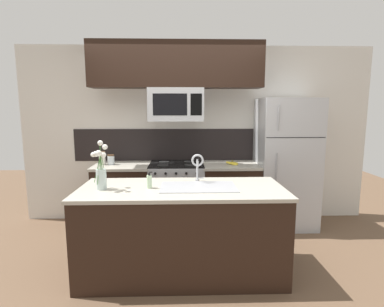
{
  "coord_description": "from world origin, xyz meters",
  "views": [
    {
      "loc": [
        0.09,
        -3.27,
        1.7
      ],
      "look_at": [
        0.2,
        0.27,
        1.16
      ],
      "focal_mm": 28.0,
      "sensor_mm": 36.0,
      "label": 1
    }
  ],
  "objects_px": {
    "storage_jar_tall": "(102,158)",
    "dish_soap_bottle": "(149,181)",
    "banana_bunch": "(232,163)",
    "sink_faucet": "(198,164)",
    "flower_vase": "(101,173)",
    "storage_jar_medium": "(111,160)",
    "stove_range": "(177,195)",
    "refrigerator": "(285,163)",
    "microwave": "(176,105)"
  },
  "relations": [
    {
      "from": "sink_faucet",
      "to": "storage_jar_medium",
      "type": "bearing_deg",
      "value": 138.2
    },
    {
      "from": "storage_jar_tall",
      "to": "dish_soap_bottle",
      "type": "distance_m",
      "value": 1.51
    },
    {
      "from": "refrigerator",
      "to": "stove_range",
      "type": "bearing_deg",
      "value": -179.27
    },
    {
      "from": "sink_faucet",
      "to": "dish_soap_bottle",
      "type": "height_order",
      "value": "sink_faucet"
    },
    {
      "from": "flower_vase",
      "to": "microwave",
      "type": "bearing_deg",
      "value": 61.12
    },
    {
      "from": "storage_jar_medium",
      "to": "storage_jar_tall",
      "type": "bearing_deg",
      "value": -176.53
    },
    {
      "from": "storage_jar_tall",
      "to": "banana_bunch",
      "type": "distance_m",
      "value": 1.83
    },
    {
      "from": "stove_range",
      "to": "storage_jar_tall",
      "type": "distance_m",
      "value": 1.18
    },
    {
      "from": "banana_bunch",
      "to": "storage_jar_medium",
      "type": "bearing_deg",
      "value": 177.45
    },
    {
      "from": "stove_range",
      "to": "microwave",
      "type": "xyz_separation_m",
      "value": [
        0.0,
        -0.02,
        1.28
      ]
    },
    {
      "from": "refrigerator",
      "to": "storage_jar_medium",
      "type": "distance_m",
      "value": 2.49
    },
    {
      "from": "stove_range",
      "to": "banana_bunch",
      "type": "xyz_separation_m",
      "value": [
        0.78,
        -0.06,
        0.47
      ]
    },
    {
      "from": "refrigerator",
      "to": "storage_jar_tall",
      "type": "xyz_separation_m",
      "value": [
        -2.61,
        -0.01,
        0.09
      ]
    },
    {
      "from": "dish_soap_bottle",
      "to": "flower_vase",
      "type": "xyz_separation_m",
      "value": [
        -0.46,
        -0.03,
        0.1
      ]
    },
    {
      "from": "stove_range",
      "to": "microwave",
      "type": "distance_m",
      "value": 1.28
    },
    {
      "from": "stove_range",
      "to": "refrigerator",
      "type": "distance_m",
      "value": 1.63
    },
    {
      "from": "refrigerator",
      "to": "banana_bunch",
      "type": "relative_size",
      "value": 9.61
    },
    {
      "from": "flower_vase",
      "to": "sink_faucet",
      "type": "bearing_deg",
      "value": 15.77
    },
    {
      "from": "microwave",
      "to": "banana_bunch",
      "type": "relative_size",
      "value": 3.9
    },
    {
      "from": "storage_jar_tall",
      "to": "banana_bunch",
      "type": "height_order",
      "value": "storage_jar_tall"
    },
    {
      "from": "dish_soap_bottle",
      "to": "flower_vase",
      "type": "distance_m",
      "value": 0.47
    },
    {
      "from": "microwave",
      "to": "dish_soap_bottle",
      "type": "bearing_deg",
      "value": -101.06
    },
    {
      "from": "flower_vase",
      "to": "stove_range",
      "type": "bearing_deg",
      "value": 61.51
    },
    {
      "from": "flower_vase",
      "to": "storage_jar_tall",
      "type": "bearing_deg",
      "value": 104.48
    },
    {
      "from": "banana_bunch",
      "to": "flower_vase",
      "type": "distance_m",
      "value": 1.95
    },
    {
      "from": "microwave",
      "to": "sink_faucet",
      "type": "bearing_deg",
      "value": -76.25
    },
    {
      "from": "refrigerator",
      "to": "flower_vase",
      "type": "xyz_separation_m",
      "value": [
        -2.27,
        -1.32,
        0.16
      ]
    },
    {
      "from": "stove_range",
      "to": "flower_vase",
      "type": "height_order",
      "value": "flower_vase"
    },
    {
      "from": "storage_jar_tall",
      "to": "storage_jar_medium",
      "type": "relative_size",
      "value": 1.34
    },
    {
      "from": "stove_range",
      "to": "storage_jar_medium",
      "type": "height_order",
      "value": "storage_jar_medium"
    },
    {
      "from": "dish_soap_bottle",
      "to": "storage_jar_medium",
      "type": "bearing_deg",
      "value": 117.97
    },
    {
      "from": "storage_jar_medium",
      "to": "flower_vase",
      "type": "relative_size",
      "value": 0.29
    },
    {
      "from": "stove_range",
      "to": "refrigerator",
      "type": "height_order",
      "value": "refrigerator"
    },
    {
      "from": "stove_range",
      "to": "dish_soap_bottle",
      "type": "relative_size",
      "value": 5.64
    },
    {
      "from": "banana_bunch",
      "to": "sink_faucet",
      "type": "xyz_separation_m",
      "value": [
        -0.54,
        -0.97,
        0.18
      ]
    },
    {
      "from": "sink_faucet",
      "to": "microwave",
      "type": "bearing_deg",
      "value": 103.75
    },
    {
      "from": "refrigerator",
      "to": "microwave",
      "type": "bearing_deg",
      "value": -178.5
    },
    {
      "from": "storage_jar_medium",
      "to": "banana_bunch",
      "type": "xyz_separation_m",
      "value": [
        1.71,
        -0.08,
        -0.05
      ]
    },
    {
      "from": "sink_faucet",
      "to": "storage_jar_tall",
      "type": "bearing_deg",
      "value": 141.15
    },
    {
      "from": "microwave",
      "to": "dish_soap_bottle",
      "type": "distance_m",
      "value": 1.48
    },
    {
      "from": "refrigerator",
      "to": "sink_faucet",
      "type": "height_order",
      "value": "refrigerator"
    },
    {
      "from": "sink_faucet",
      "to": "flower_vase",
      "type": "height_order",
      "value": "flower_vase"
    },
    {
      "from": "sink_faucet",
      "to": "stove_range",
      "type": "bearing_deg",
      "value": 103.49
    },
    {
      "from": "microwave",
      "to": "storage_jar_tall",
      "type": "bearing_deg",
      "value": 178.36
    },
    {
      "from": "stove_range",
      "to": "flower_vase",
      "type": "bearing_deg",
      "value": -118.49
    },
    {
      "from": "microwave",
      "to": "flower_vase",
      "type": "xyz_separation_m",
      "value": [
        -0.71,
        -1.28,
        -0.67
      ]
    },
    {
      "from": "banana_bunch",
      "to": "flower_vase",
      "type": "relative_size",
      "value": 0.39
    },
    {
      "from": "storage_jar_medium",
      "to": "flower_vase",
      "type": "height_order",
      "value": "flower_vase"
    },
    {
      "from": "storage_jar_medium",
      "to": "refrigerator",
      "type": "bearing_deg",
      "value": 0.09
    },
    {
      "from": "refrigerator",
      "to": "storage_jar_medium",
      "type": "relative_size",
      "value": 13.06
    }
  ]
}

